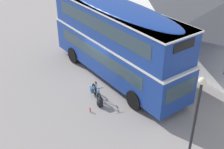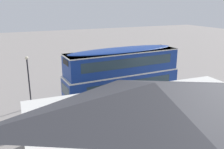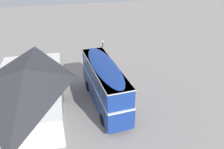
{
  "view_description": "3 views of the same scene",
  "coord_description": "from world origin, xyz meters",
  "px_view_note": "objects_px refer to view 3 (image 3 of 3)",
  "views": [
    {
      "loc": [
        13.47,
        -8.15,
        9.72
      ],
      "look_at": [
        2.13,
        -0.62,
        1.6
      ],
      "focal_mm": 47.06,
      "sensor_mm": 36.0,
      "label": 1
    },
    {
      "loc": [
        9.62,
        19.52,
        8.54
      ],
      "look_at": [
        1.01,
        0.46,
        2.38
      ],
      "focal_mm": 39.15,
      "sensor_mm": 36.0,
      "label": 2
    },
    {
      "loc": [
        -18.77,
        5.4,
        14.1
      ],
      "look_at": [
        2.28,
        -0.46,
        2.29
      ],
      "focal_mm": 34.59,
      "sensor_mm": 36.0,
      "label": 3
    }
  ],
  "objects_px": {
    "water_bottle_red_squeeze": "(126,87)",
    "backpack_on_ground": "(121,88)",
    "touring_bicycle": "(121,90)",
    "street_lamp": "(103,52)",
    "double_decker_bus": "(105,82)"
  },
  "relations": [
    {
      "from": "water_bottle_red_squeeze",
      "to": "street_lamp",
      "type": "height_order",
      "value": "street_lamp"
    },
    {
      "from": "water_bottle_red_squeeze",
      "to": "backpack_on_ground",
      "type": "bearing_deg",
      "value": 101.43
    },
    {
      "from": "double_decker_bus",
      "to": "street_lamp",
      "type": "distance_m",
      "value": 7.95
    },
    {
      "from": "backpack_on_ground",
      "to": "water_bottle_red_squeeze",
      "type": "distance_m",
      "value": 0.74
    },
    {
      "from": "water_bottle_red_squeeze",
      "to": "street_lamp",
      "type": "distance_m",
      "value": 6.29
    },
    {
      "from": "double_decker_bus",
      "to": "backpack_on_ground",
      "type": "distance_m",
      "value": 4.03
    },
    {
      "from": "touring_bicycle",
      "to": "street_lamp",
      "type": "xyz_separation_m",
      "value": [
        6.39,
        0.6,
        2.38
      ]
    },
    {
      "from": "touring_bicycle",
      "to": "backpack_on_ground",
      "type": "distance_m",
      "value": 0.77
    },
    {
      "from": "backpack_on_ground",
      "to": "street_lamp",
      "type": "relative_size",
      "value": 0.12
    },
    {
      "from": "touring_bicycle",
      "to": "street_lamp",
      "type": "relative_size",
      "value": 0.37
    },
    {
      "from": "backpack_on_ground",
      "to": "touring_bicycle",
      "type": "bearing_deg",
      "value": 164.36
    },
    {
      "from": "double_decker_bus",
      "to": "touring_bicycle",
      "type": "distance_m",
      "value": 3.5
    },
    {
      "from": "touring_bicycle",
      "to": "backpack_on_ground",
      "type": "xyz_separation_m",
      "value": [
        0.74,
        -0.21,
        -0.09
      ]
    },
    {
      "from": "water_bottle_red_squeeze",
      "to": "touring_bicycle",
      "type": "bearing_deg",
      "value": 133.99
    },
    {
      "from": "touring_bicycle",
      "to": "double_decker_bus",
      "type": "bearing_deg",
      "value": 121.41
    }
  ]
}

